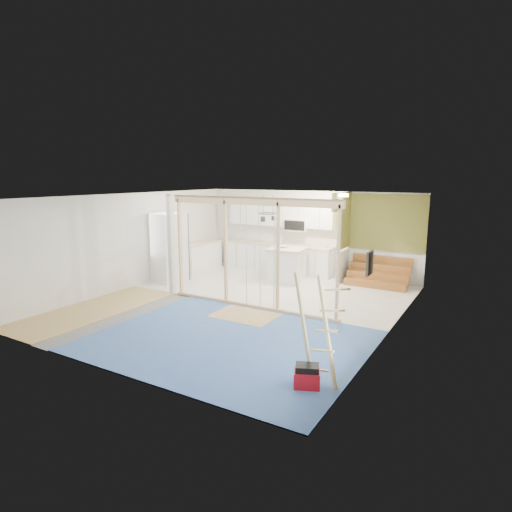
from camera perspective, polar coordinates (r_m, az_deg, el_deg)
The scene contains 17 objects.
room at distance 9.99m, azimuth -2.17°, elevation 0.50°, with size 7.01×8.01×2.61m.
floor_overlays at distance 10.31m, azimuth -1.59°, elevation -6.56°, with size 7.00×8.00×0.03m.
stud_frame at distance 10.09m, azimuth -3.48°, elevation 2.35°, with size 4.66×0.14×2.60m.
base_cabinets at distance 13.79m, azimuth -0.27°, elevation -0.16°, with size 4.45×2.24×0.93m.
upper_cabinets at distance 13.62m, azimuth 3.49°, elevation 5.43°, with size 3.60×0.41×0.85m.
green_partition at distance 12.56m, azimuth 14.93°, elevation 0.61°, with size 2.25×1.51×2.60m.
pot_rack at distance 11.66m, azimuth 1.55°, elevation 5.43°, with size 0.52×0.52×0.72m.
sheathing_panel at distance 6.78m, azimuth 13.82°, elevation -4.76°, with size 0.02×4.00×2.60m, color tan.
electrical_panel at distance 7.27m, azimuth 14.93°, elevation -0.92°, with size 0.04×0.30×0.40m, color #36363A.
ceiling_light at distance 11.95m, azimuth 11.44°, elevation 7.97°, with size 0.32×0.32×0.08m, color #FFEABF.
fridge at distance 12.64m, azimuth -11.71°, elevation 1.09°, with size 0.99×0.96×2.01m.
island at distance 12.50m, azimuth 4.14°, elevation -1.18°, with size 1.15×1.15×1.00m.
bowl at distance 12.44m, azimuth 3.75°, elevation 1.27°, with size 0.25×0.25×0.06m, color silver.
soap_bottle_a at distance 13.46m, azimuth 3.35°, elevation 2.18°, with size 0.11×0.11×0.29m, color silver.
soap_bottle_b at distance 12.95m, azimuth 9.19°, elevation 1.48°, with size 0.08×0.09×0.19m, color silver.
toolbox at distance 6.54m, azimuth 6.81°, elevation -15.71°, with size 0.46×0.41×0.36m.
ladder at distance 6.39m, azimuth 8.33°, elevation -9.78°, with size 0.89×0.12×1.65m.
Camera 1 is at (5.29, -8.28, 3.07)m, focal length 30.00 mm.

